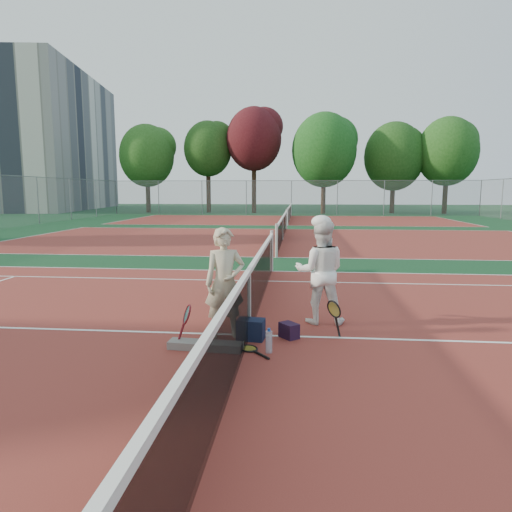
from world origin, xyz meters
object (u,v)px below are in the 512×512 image
Objects in this scene: player_b at (320,272)px; apartment_block at (47,143)px; water_bottle at (269,342)px; sports_bag_purple at (289,331)px; player_a at (225,283)px; racket_spare at (249,349)px; sports_bag_navy at (251,329)px; racket_red at (187,326)px; net_main at (249,302)px; racket_black_held at (334,320)px.

apartment_block is at bearing -55.02° from player_b.
water_bottle is at bearing -57.63° from apartment_block.
player_a is at bearing -179.17° from sports_bag_purple.
racket_spare is 1.56× the size of sports_bag_navy.
sports_bag_navy is at bearing 44.35° from player_b.
sports_bag_navy reaches higher than racket_spare.
apartment_block is at bearing 97.17° from racket_red.
racket_spare is 0.78m from sports_bag_purple.
water_bottle is at bearing -64.37° from net_main.
racket_spare is at bearing -88.36° from sports_bag_navy.
net_main is 18.30× the size of racket_spare.
racket_red reaches higher than racket_spare.
player_b is at bearing 60.53° from sports_bag_purple.
apartment_block reaches higher than player_a.
racket_spare is (0.41, -0.54, -0.80)m from player_a.
racket_black_held is 1.50× the size of sports_bag_navy.
water_bottle is (0.34, -0.72, -0.36)m from net_main.
sports_bag_navy is (-1.20, -0.13, -0.14)m from racket_black_held.
player_a is at bearing -46.03° from racket_black_held.
player_b is at bearing -125.60° from racket_black_held.
racket_black_held is at bearing 6.14° from sports_bag_navy.
player_a is 4.22× the size of sports_bag_navy.
racket_spare is (-1.02, -1.40, -0.84)m from player_b.
racket_red is 1.50m from sports_bag_purple.
player_a is 2.81× the size of racket_black_held.
apartment_block is 52.46m from player_a.
racket_red is 0.96× the size of racket_spare.
player_b reaches higher than water_bottle.
racket_spare is (28.06, -44.62, -7.49)m from apartment_block.
apartment_block is 52.68m from racket_red.
apartment_block is 53.37m from racket_black_held.
apartment_block reaches higher than net_main.
sports_bag_purple is at bearing -5.76° from racket_red.
racket_spare is at bearing -134.36° from sports_bag_purple.
racket_red is at bearing 44.35° from racket_spare.
sports_bag_purple reaches higher than racket_spare.
player_a is at bearing 32.20° from player_b.
racket_black_held is at bearing -11.19° from racket_red.
player_b is at bearing -76.36° from racket_spare.
racket_red is at bearing -33.67° from racket_black_held.
sports_bag_purple is at bearing -84.68° from racket_spare.
sports_bag_purple is (-0.65, -0.01, -0.18)m from racket_black_held.
water_bottle is (-0.25, -0.65, 0.04)m from sports_bag_purple.
racket_black_held is (1.59, 0.02, -0.52)m from player_a.
apartment_block is 57.12× the size of sports_bag_navy.
apartment_block is 79.47× the size of sports_bag_purple.
sports_bag_navy is (0.86, 0.35, -0.14)m from racket_red.
sports_bag_purple is 0.70m from water_bottle.
racket_red and racket_black_held have the same top height.
racket_black_held is (1.24, -0.06, -0.22)m from net_main.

